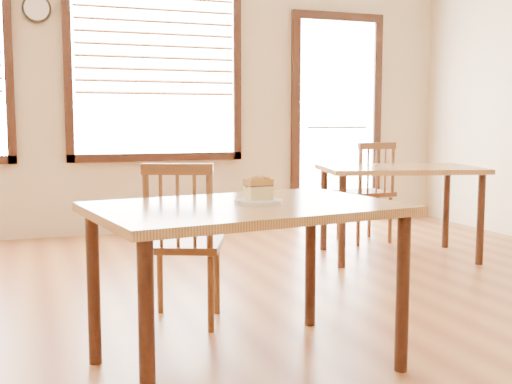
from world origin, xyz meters
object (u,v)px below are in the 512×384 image
at_px(cafe_chair_main, 182,242).
at_px(plate, 258,202).
at_px(cafe_chair_second, 367,191).
at_px(cake_slice, 258,188).
at_px(wall_clock, 37,8).
at_px(cafe_table_second, 399,178).
at_px(cafe_table_main, 246,223).

bearing_deg(cafe_chair_main, plate, 127.04).
relative_size(cafe_chair_second, cake_slice, 7.35).
bearing_deg(wall_clock, cake_slice, -77.25).
bearing_deg(plate, wall_clock, 102.75).
bearing_deg(cafe_table_second, cafe_table_main, -122.54).
relative_size(cafe_table_main, cafe_table_second, 1.03).
relative_size(wall_clock, cake_slice, 2.04).
bearing_deg(cake_slice, plate, -100.21).
height_order(cafe_table_main, cake_slice, cake_slice).
bearing_deg(cafe_table_main, cake_slice, -1.67).
bearing_deg(wall_clock, cafe_chair_main, -77.81).
xyz_separation_m(cafe_chair_second, plate, (-1.98, -2.51, 0.28)).
bearing_deg(plate, cafe_chair_second, 51.73).
relative_size(cafe_table_main, plate, 6.67).
xyz_separation_m(wall_clock, cake_slice, (0.83, -3.69, -1.33)).
height_order(plate, cake_slice, cake_slice).
distance_m(wall_clock, cafe_chair_main, 3.50).
bearing_deg(cake_slice, wall_clock, 97.77).
bearing_deg(cafe_table_main, cafe_chair_main, 91.36).
bearing_deg(cafe_chair_second, plate, 48.07).
xyz_separation_m(wall_clock, cafe_chair_second, (2.81, -1.18, -1.68)).
relative_size(wall_clock, cafe_chair_second, 0.28).
bearing_deg(cafe_table_second, wall_clock, 159.90).
bearing_deg(wall_clock, cafe_table_second, -34.19).
bearing_deg(cafe_chair_second, cafe_table_main, 47.28).
bearing_deg(plate, cafe_table_main, -173.36).
xyz_separation_m(cafe_table_main, cafe_chair_main, (-0.13, 0.70, -0.20)).
height_order(cafe_chair_main, cafe_table_second, cafe_chair_main).
distance_m(plate, cake_slice, 0.06).
relative_size(cafe_table_main, cafe_chair_main, 1.59).
bearing_deg(wall_clock, cafe_chair_second, -22.84).
xyz_separation_m(cafe_chair_main, plate, (0.19, -0.70, 0.30)).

